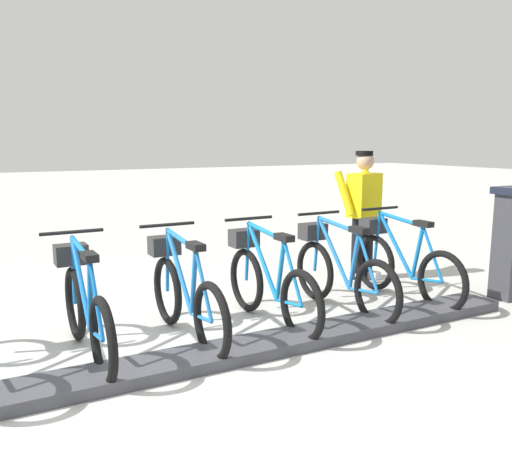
{
  "coord_description": "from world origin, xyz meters",
  "views": [
    {
      "loc": [
        -3.83,
        1.0,
        1.79
      ],
      "look_at": [
        0.5,
        -1.35,
        0.9
      ],
      "focal_mm": 37.79,
      "sensor_mm": 36.0,
      "label": 1
    }
  ],
  "objects_px": {
    "bike_docked_1": "(339,271)",
    "bike_docked_3": "(184,293)",
    "bike_docked_0": "(401,262)",
    "bike_docked_4": "(85,307)",
    "bike_docked_2": "(268,281)",
    "worker_near_rack": "(363,210)"
  },
  "relations": [
    {
      "from": "bike_docked_0",
      "to": "bike_docked_3",
      "type": "distance_m",
      "value": 2.62
    },
    {
      "from": "bike_docked_2",
      "to": "bike_docked_3",
      "type": "distance_m",
      "value": 0.87
    },
    {
      "from": "bike_docked_2",
      "to": "worker_near_rack",
      "type": "xyz_separation_m",
      "value": [
        0.93,
        -1.94,
        0.48
      ]
    },
    {
      "from": "bike_docked_3",
      "to": "bike_docked_4",
      "type": "height_order",
      "value": "same"
    },
    {
      "from": "bike_docked_1",
      "to": "worker_near_rack",
      "type": "bearing_deg",
      "value": -48.85
    },
    {
      "from": "bike_docked_0",
      "to": "bike_docked_2",
      "type": "height_order",
      "value": "same"
    },
    {
      "from": "bike_docked_0",
      "to": "bike_docked_3",
      "type": "relative_size",
      "value": 1.0
    },
    {
      "from": "bike_docked_0",
      "to": "bike_docked_1",
      "type": "xyz_separation_m",
      "value": [
        0.0,
        0.87,
        0.0
      ]
    },
    {
      "from": "bike_docked_0",
      "to": "worker_near_rack",
      "type": "height_order",
      "value": "worker_near_rack"
    },
    {
      "from": "bike_docked_0",
      "to": "worker_near_rack",
      "type": "bearing_deg",
      "value": -11.63
    },
    {
      "from": "bike_docked_0",
      "to": "bike_docked_3",
      "type": "bearing_deg",
      "value": 90.0
    },
    {
      "from": "bike_docked_3",
      "to": "bike_docked_0",
      "type": "bearing_deg",
      "value": -90.0
    },
    {
      "from": "bike_docked_1",
      "to": "bike_docked_2",
      "type": "xyz_separation_m",
      "value": [
        0.0,
        0.87,
        0.0
      ]
    },
    {
      "from": "bike_docked_3",
      "to": "worker_near_rack",
      "type": "height_order",
      "value": "worker_near_rack"
    },
    {
      "from": "bike_docked_2",
      "to": "bike_docked_0",
      "type": "bearing_deg",
      "value": -90.0
    },
    {
      "from": "bike_docked_1",
      "to": "bike_docked_3",
      "type": "relative_size",
      "value": 1.0
    },
    {
      "from": "bike_docked_1",
      "to": "bike_docked_3",
      "type": "bearing_deg",
      "value": 90.0
    },
    {
      "from": "bike_docked_4",
      "to": "bike_docked_3",
      "type": "bearing_deg",
      "value": -90.0
    },
    {
      "from": "bike_docked_3",
      "to": "bike_docked_4",
      "type": "distance_m",
      "value": 0.87
    },
    {
      "from": "bike_docked_1",
      "to": "bike_docked_3",
      "type": "height_order",
      "value": "same"
    },
    {
      "from": "bike_docked_3",
      "to": "worker_near_rack",
      "type": "relative_size",
      "value": 1.04
    },
    {
      "from": "bike_docked_4",
      "to": "bike_docked_0",
      "type": "bearing_deg",
      "value": -90.0
    }
  ]
}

